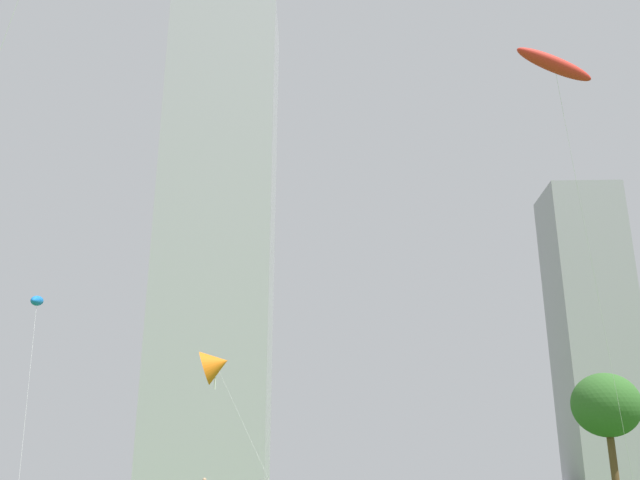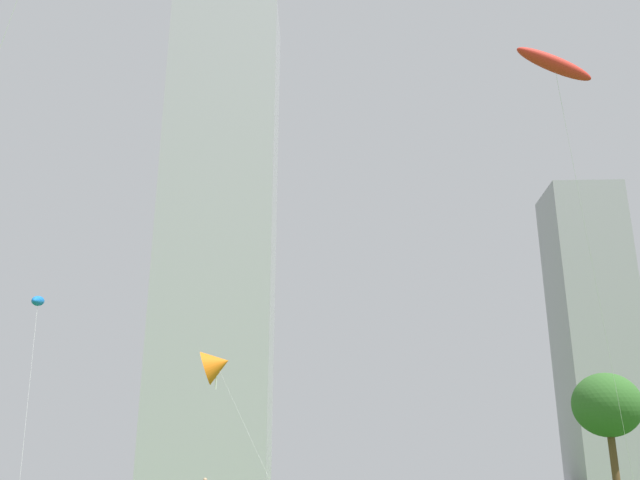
# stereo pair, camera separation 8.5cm
# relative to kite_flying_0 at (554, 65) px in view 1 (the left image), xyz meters

# --- Properties ---
(kite_flying_0) EXTENTS (4.72, 6.32, 20.50)m
(kite_flying_0) POSITION_rel_kite_flying_0_xyz_m (0.00, 0.00, 0.00)
(kite_flying_0) COLOR silver
(kite_flying_0) RESTS_ON ground
(kite_flying_1) EXTENTS (3.86, 6.53, 14.01)m
(kite_flying_1) POSITION_rel_kite_flying_0_xyz_m (-32.14, 17.10, -6.14)
(kite_flying_1) COLOR silver
(kite_flying_1) RESTS_ON ground
(kite_flying_2) EXTENTS (7.48, 6.20, 11.61)m
(kite_flying_2) POSITION_rel_kite_flying_0_xyz_m (-21.16, 25.11, -9.53)
(kite_flying_2) COLOR silver
(kite_flying_2) RESTS_ON ground
(park_tree_0) EXTENTS (3.90, 3.90, 7.54)m
(park_tree_0) POSITION_rel_kite_flying_0_xyz_m (4.53, 13.99, -13.88)
(park_tree_0) COLOR brown
(park_tree_0) RESTS_ON ground
(distant_highrise_0) EXTENTS (25.10, 18.45, 103.46)m
(distant_highrise_0) POSITION_rel_kite_flying_0_xyz_m (-42.67, 107.63, 32.16)
(distant_highrise_0) COLOR #A8A8AD
(distant_highrise_0) RESTS_ON ground
(distant_highrise_1) EXTENTS (16.99, 16.17, 64.64)m
(distant_highrise_1) POSITION_rel_kite_flying_0_xyz_m (37.90, 128.32, 12.75)
(distant_highrise_1) COLOR #939399
(distant_highrise_1) RESTS_ON ground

